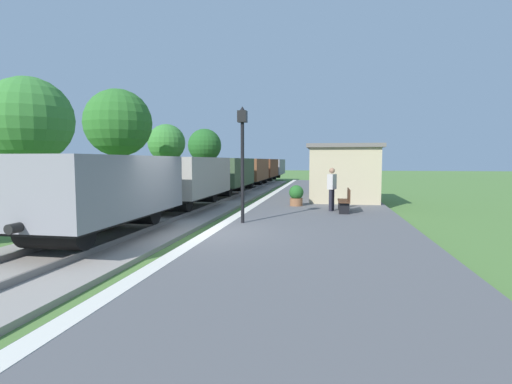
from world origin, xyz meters
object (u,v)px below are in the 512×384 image
station_hut (342,172)px  tree_trackside_far (118,123)px  freight_train (237,173)px  tree_field_left (167,143)px  lamp_post_near (242,143)px  potted_planter (296,195)px  tree_field_distant (205,146)px  tree_trackside_mid (29,120)px  bench_near_hut (346,200)px  person_waiting (332,187)px

station_hut → tree_trackside_far: tree_trackside_far is taller
freight_train → tree_field_left: tree_field_left is taller
lamp_post_near → tree_trackside_far: bearing=133.5°
potted_planter → tree_field_distant: (-9.67, 17.21, 2.88)m
tree_trackside_mid → tree_field_distant: 19.06m
bench_near_hut → potted_planter: 2.73m
person_waiting → bench_near_hut: bearing=174.3°
tree_field_distant → tree_trackside_far: bearing=-101.1°
person_waiting → tree_field_distant: bearing=-33.7°
bench_near_hut → tree_trackside_far: size_ratio=0.22×
lamp_post_near → tree_trackside_mid: tree_trackside_mid is taller
tree_field_left → tree_trackside_far: bearing=-96.2°
freight_train → person_waiting: bearing=-58.9°
station_hut → tree_field_left: bearing=147.4°
station_hut → person_waiting: size_ratio=3.39×
bench_near_hut → lamp_post_near: size_ratio=0.41×
person_waiting → tree_field_distant: tree_field_distant is taller
tree_field_left → lamp_post_near: bearing=-60.2°
person_waiting → potted_planter: bearing=-19.2°
station_hut → tree_field_distant: bearing=131.0°
station_hut → bench_near_hut: bearing=-90.9°
bench_near_hut → lamp_post_near: lamp_post_near is taller
potted_planter → tree_field_left: (-11.20, 12.16, 2.91)m
potted_planter → tree_trackside_far: bearing=153.0°
tree_trackside_mid → tree_field_left: bearing=87.6°
station_hut → tree_trackside_far: (-13.99, 2.42, 2.99)m
freight_train → potted_planter: 9.98m
station_hut → lamp_post_near: size_ratio=1.57×
tree_trackside_far → potted_planter: bearing=-27.0°
station_hut → tree_trackside_mid: 15.08m
station_hut → bench_near_hut: size_ratio=3.87×
freight_train → tree_field_left: size_ratio=7.66×
freight_train → tree_field_distant: tree_field_distant is taller
lamp_post_near → tree_field_distant: tree_field_distant is taller
freight_train → lamp_post_near: lamp_post_near is taller
potted_planter → tree_field_distant: tree_field_distant is taller
lamp_post_near → bench_near_hut: bearing=43.8°
freight_train → station_hut: bearing=-37.1°
person_waiting → lamp_post_near: size_ratio=0.46×
potted_planter → tree_trackside_mid: bearing=-171.7°
freight_train → tree_field_distant: size_ratio=7.63×
potted_planter → bench_near_hut: bearing=-41.6°
freight_train → tree_field_left: 7.67m
potted_planter → tree_field_left: size_ratio=0.18×
tree_trackside_far → tree_field_distant: size_ratio=1.32×
freight_train → tree_trackside_mid: (-7.09, -10.51, 2.63)m
lamp_post_near → tree_field_left: 19.85m
freight_train → tree_trackside_mid: tree_trackside_mid is taller
freight_train → lamp_post_near: bearing=-76.4°
freight_train → potted_planter: size_ratio=42.79×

